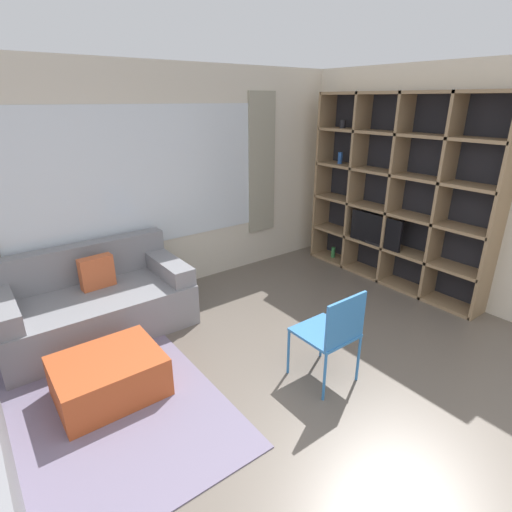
{
  "coord_description": "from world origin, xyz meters",
  "views": [
    {
      "loc": [
        -1.71,
        -1.07,
        2.3
      ],
      "look_at": [
        0.5,
        1.86,
        0.85
      ],
      "focal_mm": 28.0,
      "sensor_mm": 36.0,
      "label": 1
    }
  ],
  "objects_px": {
    "shelving_unit": "(396,194)",
    "couch_main": "(95,303)",
    "folding_chair": "(333,330)",
    "ottoman": "(109,376)"
  },
  "relations": [
    {
      "from": "shelving_unit",
      "to": "couch_main",
      "type": "relative_size",
      "value": 1.36
    },
    {
      "from": "shelving_unit",
      "to": "folding_chair",
      "type": "distance_m",
      "value": 2.52
    },
    {
      "from": "shelving_unit",
      "to": "ottoman",
      "type": "height_order",
      "value": "shelving_unit"
    },
    {
      "from": "couch_main",
      "to": "shelving_unit",
      "type": "bearing_deg",
      "value": -16.58
    },
    {
      "from": "ottoman",
      "to": "couch_main",
      "type": "bearing_deg",
      "value": 78.09
    },
    {
      "from": "ottoman",
      "to": "folding_chair",
      "type": "relative_size",
      "value": 0.96
    },
    {
      "from": "folding_chair",
      "to": "couch_main",
      "type": "bearing_deg",
      "value": -57.19
    },
    {
      "from": "couch_main",
      "to": "folding_chair",
      "type": "xyz_separation_m",
      "value": [
        1.34,
        -2.08,
        0.21
      ]
    },
    {
      "from": "shelving_unit",
      "to": "folding_chair",
      "type": "bearing_deg",
      "value": -155.17
    },
    {
      "from": "couch_main",
      "to": "ottoman",
      "type": "xyz_separation_m",
      "value": [
        -0.23,
        -1.09,
        -0.13
      ]
    }
  ]
}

